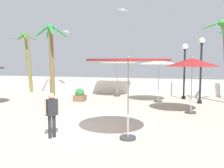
{
  "coord_description": "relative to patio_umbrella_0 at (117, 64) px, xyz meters",
  "views": [
    {
      "loc": [
        3.14,
        -8.31,
        2.57
      ],
      "look_at": [
        0.0,
        3.48,
        1.4
      ],
      "focal_mm": 36.96,
      "sensor_mm": 36.0,
      "label": 1
    }
  ],
  "objects": [
    {
      "name": "patio_umbrella_0",
      "position": [
        0.0,
        0.0,
        0.0
      ],
      "size": [
        2.96,
        2.96,
        2.69
      ],
      "color": "#333338",
      "rests_on": "ground_plane"
    },
    {
      "name": "boundary_wall",
      "position": [
        0.92,
        1.55,
        -1.9
      ],
      "size": [
        25.2,
        0.3,
        1.02
      ],
      "primitive_type": "cube",
      "color": "silver",
      "rests_on": "ground_plane"
    },
    {
      "name": "seagull_0",
      "position": [
        0.39,
        -0.07,
        3.9
      ],
      "size": [
        0.68,
        0.88,
        0.15
      ],
      "color": "white"
    },
    {
      "name": "planter",
      "position": [
        -1.85,
        -2.74,
        -2.03
      ],
      "size": [
        0.7,
        0.7,
        0.85
      ],
      "color": "brown",
      "rests_on": "ground_plane"
    },
    {
      "name": "patio_umbrella_2",
      "position": [
        3.16,
        -1.71,
        0.1
      ],
      "size": [
        2.66,
        2.66,
        2.75
      ],
      "color": "#333338",
      "rests_on": "ground_plane"
    },
    {
      "name": "patio_umbrella_4",
      "position": [
        2.65,
        -9.32,
        0.07
      ],
      "size": [
        2.72,
        2.72,
        2.77
      ],
      "color": "#333338",
      "rests_on": "ground_plane"
    },
    {
      "name": "palm_tree_1",
      "position": [
        -8.11,
        0.7,
        0.77
      ],
      "size": [
        2.05,
        2.05,
        5.14
      ],
      "color": "brown",
      "rests_on": "ground_plane"
    },
    {
      "name": "seagull_1",
      "position": [
        -4.01,
        -0.15,
        2.49
      ],
      "size": [
        0.39,
        1.29,
        0.16
      ],
      "color": "white"
    },
    {
      "name": "ground_plane",
      "position": [
        0.92,
        -8.4,
        -2.41
      ],
      "size": [
        56.0,
        56.0,
        0.0
      ],
      "primitive_type": "plane",
      "color": "#B2A893"
    },
    {
      "name": "patio_umbrella_3",
      "position": [
        4.96,
        -4.64,
        0.12
      ],
      "size": [
        2.62,
        2.62,
        2.82
      ],
      "color": "#333338",
      "rests_on": "ground_plane"
    },
    {
      "name": "lamp_post_1",
      "position": [
        4.81,
        -0.0,
        0.07
      ],
      "size": [
        0.4,
        0.4,
        3.81
      ],
      "color": "black",
      "rests_on": "ground_plane"
    },
    {
      "name": "guest_0",
      "position": [
        0.13,
        -9.84,
        -1.49
      ],
      "size": [
        0.39,
        0.49,
        1.54
      ],
      "color": "#26262D",
      "rests_on": "ground_plane"
    },
    {
      "name": "palm_tree_0",
      "position": [
        -4.83,
        -1.01,
        0.93
      ],
      "size": [
        2.92,
        2.63,
        5.38
      ],
      "color": "brown",
      "rests_on": "ground_plane"
    },
    {
      "name": "lamp_post_0",
      "position": [
        5.69,
        -1.64,
        0.06
      ],
      "size": [
        0.36,
        0.36,
        4.04
      ],
      "color": "black",
      "rests_on": "ground_plane"
    }
  ]
}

